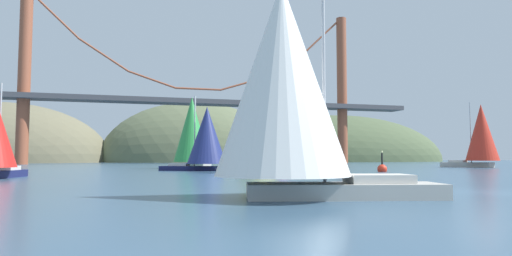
# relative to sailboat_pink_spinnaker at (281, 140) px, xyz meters

# --- Properties ---
(ground_plane) EXTENTS (360.00, 360.00, 0.00)m
(ground_plane) POSITION_rel_sailboat_pink_spinnaker_xyz_m (-8.86, -55.71, -4.68)
(ground_plane) COLOR #385670
(headland_left) EXTENTS (64.70, 44.00, 37.38)m
(headland_left) POSITION_rel_sailboat_pink_spinnaker_xyz_m (-63.86, 79.29, -4.68)
(headland_left) COLOR #6B664C
(headland_left) RESTS_ON ground_plane
(headland_right) EXTENTS (84.85, 44.00, 35.04)m
(headland_right) POSITION_rel_sailboat_pink_spinnaker_xyz_m (51.14, 79.29, -4.68)
(headland_right) COLOR #4C5B3D
(headland_right) RESTS_ON ground_plane
(headland_center) EXTENTS (64.22, 44.00, 41.46)m
(headland_center) POSITION_rel_sailboat_pink_spinnaker_xyz_m (-3.86, 79.29, -4.68)
(headland_center) COLOR #5B6647
(headland_center) RESTS_ON ground_plane
(suspension_bridge) EXTENTS (117.51, 6.00, 41.57)m
(suspension_bridge) POSITION_rel_sailboat_pink_spinnaker_xyz_m (-8.86, 39.29, 13.39)
(suspension_bridge) COLOR brown
(suspension_bridge) RESTS_ON ground_plane
(sailboat_pink_spinnaker) EXTENTS (6.84, 9.28, 9.62)m
(sailboat_pink_spinnaker) POSITION_rel_sailboat_pink_spinnaker_xyz_m (0.00, 0.00, 0.00)
(sailboat_pink_spinnaker) COLOR black
(sailboat_pink_spinnaker) RESTS_ON ground_plane
(sailboat_yellow_sail) EXTENTS (7.83, 5.06, 7.68)m
(sailboat_yellow_sail) POSITION_rel_sailboat_pink_spinnaker_xyz_m (-12.30, -28.24, -0.66)
(sailboat_yellow_sail) COLOR black
(sailboat_yellow_sail) RESTS_ON ground_plane
(sailboat_green_sail) EXTENTS (7.41, 10.28, 10.92)m
(sailboat_green_sail) POSITION_rel_sailboat_pink_spinnaker_xyz_m (-16.71, -8.63, 0.76)
(sailboat_green_sail) COLOR #B7B2A8
(sailboat_green_sail) RESTS_ON ground_plane
(sailboat_white_mainsail) EXTENTS (9.94, 6.64, 10.01)m
(sailboat_white_mainsail) POSITION_rel_sailboat_pink_spinnaker_xyz_m (-19.11, -56.25, 0.07)
(sailboat_white_mainsail) COLOR #B7B2A8
(sailboat_white_mainsail) RESTS_ON ground_plane
(sailboat_navy_sail) EXTENTS (8.98, 6.75, 9.35)m
(sailboat_navy_sail) POSITION_rel_sailboat_pink_spinnaker_xyz_m (-16.33, -18.93, -0.46)
(sailboat_navy_sail) COLOR #191E4C
(sailboat_navy_sail) RESTS_ON ground_plane
(sailboat_scarlet_sail) EXTENTS (7.59, 9.79, 10.83)m
(sailboat_scarlet_sail) POSITION_rel_sailboat_pink_spinnaker_xyz_m (29.78, -13.93, 0.70)
(sailboat_scarlet_sail) COLOR #B7B2A8
(sailboat_scarlet_sail) RESTS_ON ground_plane
(channel_buoy) EXTENTS (1.10, 1.10, 2.64)m
(channel_buoy) POSITION_rel_sailboat_pink_spinnaker_xyz_m (2.64, -28.22, -4.31)
(channel_buoy) COLOR red
(channel_buoy) RESTS_ON ground_plane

